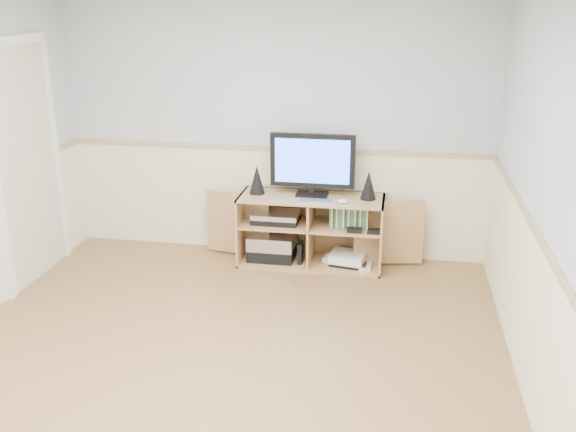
# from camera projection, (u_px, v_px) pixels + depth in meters

# --- Properties ---
(room) EXTENTS (4.04, 4.54, 2.54)m
(room) POSITION_uv_depth(u_px,v_px,m) (202.00, 195.00, 3.98)
(room) COLOR #AA814B
(room) RESTS_ON ground
(media_cabinet) EXTENTS (2.06, 0.49, 0.65)m
(media_cabinet) POSITION_uv_depth(u_px,v_px,m) (312.00, 227.00, 5.97)
(media_cabinet) COLOR tan
(media_cabinet) RESTS_ON floor
(monitor) EXTENTS (0.77, 0.18, 0.57)m
(monitor) POSITION_uv_depth(u_px,v_px,m) (312.00, 162.00, 5.76)
(monitor) COLOR black
(monitor) RESTS_ON media_cabinet
(speaker_left) EXTENTS (0.14, 0.14, 0.26)m
(speaker_left) POSITION_uv_depth(u_px,v_px,m) (257.00, 180.00, 5.87)
(speaker_left) COLOR black
(speaker_left) RESTS_ON media_cabinet
(speaker_right) EXTENTS (0.14, 0.14, 0.26)m
(speaker_right) POSITION_uv_depth(u_px,v_px,m) (369.00, 185.00, 5.71)
(speaker_right) COLOR black
(speaker_right) RESTS_ON media_cabinet
(keyboard) EXTENTS (0.28, 0.14, 0.01)m
(keyboard) POSITION_uv_depth(u_px,v_px,m) (315.00, 201.00, 5.68)
(keyboard) COLOR silver
(keyboard) RESTS_ON media_cabinet
(mouse) EXTENTS (0.10, 0.07, 0.04)m
(mouse) POSITION_uv_depth(u_px,v_px,m) (343.00, 201.00, 5.63)
(mouse) COLOR white
(mouse) RESTS_ON media_cabinet
(av_components) EXTENTS (0.51, 0.32, 0.47)m
(av_components) POSITION_uv_depth(u_px,v_px,m) (274.00, 239.00, 6.01)
(av_components) COLOR black
(av_components) RESTS_ON media_cabinet
(game_consoles) EXTENTS (0.46, 0.31, 0.11)m
(game_consoles) POSITION_uv_depth(u_px,v_px,m) (347.00, 259.00, 5.94)
(game_consoles) COLOR white
(game_consoles) RESTS_ON media_cabinet
(game_cases) EXTENTS (0.34, 0.14, 0.19)m
(game_cases) POSITION_uv_depth(u_px,v_px,m) (349.00, 217.00, 5.80)
(game_cases) COLOR #3F8C3F
(game_cases) RESTS_ON media_cabinet
(wall_outlet) EXTENTS (0.12, 0.03, 0.12)m
(wall_outlet) POSITION_uv_depth(u_px,v_px,m) (381.00, 197.00, 5.97)
(wall_outlet) COLOR white
(wall_outlet) RESTS_ON wall_back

